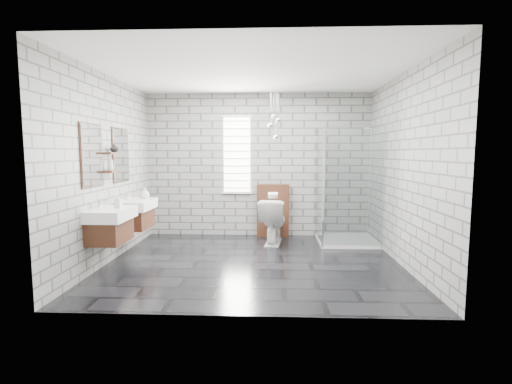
# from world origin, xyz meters

# --- Properties ---
(floor) EXTENTS (4.20, 3.60, 0.02)m
(floor) POSITION_xyz_m (0.00, 0.00, -0.01)
(floor) COLOR black
(floor) RESTS_ON ground
(ceiling) EXTENTS (4.20, 3.60, 0.02)m
(ceiling) POSITION_xyz_m (0.00, 0.00, 2.71)
(ceiling) COLOR white
(ceiling) RESTS_ON wall_back
(wall_back) EXTENTS (4.20, 0.02, 2.70)m
(wall_back) POSITION_xyz_m (0.00, 1.81, 1.35)
(wall_back) COLOR gray
(wall_back) RESTS_ON floor
(wall_front) EXTENTS (4.20, 0.02, 2.70)m
(wall_front) POSITION_xyz_m (0.00, -1.81, 1.35)
(wall_front) COLOR gray
(wall_front) RESTS_ON floor
(wall_left) EXTENTS (0.02, 3.60, 2.70)m
(wall_left) POSITION_xyz_m (-2.11, 0.00, 1.35)
(wall_left) COLOR gray
(wall_left) RESTS_ON floor
(wall_right) EXTENTS (0.02, 3.60, 2.70)m
(wall_right) POSITION_xyz_m (2.11, 0.00, 1.35)
(wall_right) COLOR gray
(wall_right) RESTS_ON floor
(vanity_left) EXTENTS (0.47, 0.70, 1.57)m
(vanity_left) POSITION_xyz_m (-1.91, -0.49, 0.76)
(vanity_left) COLOR #4B2717
(vanity_left) RESTS_ON wall_left
(vanity_right) EXTENTS (0.47, 0.70, 1.57)m
(vanity_right) POSITION_xyz_m (-1.91, 0.43, 0.76)
(vanity_right) COLOR #4B2717
(vanity_right) RESTS_ON wall_left
(shelf_lower) EXTENTS (0.14, 0.30, 0.03)m
(shelf_lower) POSITION_xyz_m (-2.03, -0.05, 1.32)
(shelf_lower) COLOR #4B2717
(shelf_lower) RESTS_ON wall_left
(shelf_upper) EXTENTS (0.14, 0.30, 0.03)m
(shelf_upper) POSITION_xyz_m (-2.03, -0.05, 1.58)
(shelf_upper) COLOR #4B2717
(shelf_upper) RESTS_ON wall_left
(window) EXTENTS (0.56, 0.05, 1.48)m
(window) POSITION_xyz_m (-0.40, 1.78, 1.55)
(window) COLOR white
(window) RESTS_ON wall_back
(cistern_panel) EXTENTS (0.60, 0.20, 1.00)m
(cistern_panel) POSITION_xyz_m (0.29, 1.70, 0.50)
(cistern_panel) COLOR #4B2717
(cistern_panel) RESTS_ON floor
(flush_plate) EXTENTS (0.18, 0.01, 0.12)m
(flush_plate) POSITION_xyz_m (0.29, 1.60, 0.80)
(flush_plate) COLOR silver
(flush_plate) RESTS_ON cistern_panel
(shower_enclosure) EXTENTS (1.00, 1.00, 2.03)m
(shower_enclosure) POSITION_xyz_m (1.50, 1.18, 0.50)
(shower_enclosure) COLOR white
(shower_enclosure) RESTS_ON floor
(pendant_cluster) EXTENTS (0.23, 0.19, 0.88)m
(pendant_cluster) POSITION_xyz_m (0.30, 1.37, 2.09)
(pendant_cluster) COLOR silver
(pendant_cluster) RESTS_ON ceiling
(toilet) EXTENTS (0.54, 0.83, 0.79)m
(toilet) POSITION_xyz_m (0.29, 1.18, 0.39)
(toilet) COLOR white
(toilet) RESTS_ON floor
(soap_bottle_a) EXTENTS (0.08, 0.09, 0.18)m
(soap_bottle_a) POSITION_xyz_m (-1.79, -0.42, 0.94)
(soap_bottle_a) COLOR #B2B2B2
(soap_bottle_a) RESTS_ON vanity_left
(soap_bottle_b) EXTENTS (0.17, 0.17, 0.17)m
(soap_bottle_b) POSITION_xyz_m (-1.79, 0.63, 0.94)
(soap_bottle_b) COLOR #B2B2B2
(soap_bottle_b) RESTS_ON vanity_right
(soap_bottle_c) EXTENTS (0.08, 0.08, 0.21)m
(soap_bottle_c) POSITION_xyz_m (-2.02, -0.10, 1.44)
(soap_bottle_c) COLOR #B2B2B2
(soap_bottle_c) RESTS_ON shelf_lower
(vase) EXTENTS (0.15, 0.15, 0.12)m
(vase) POSITION_xyz_m (-2.02, 0.05, 1.66)
(vase) COLOR #B2B2B2
(vase) RESTS_ON shelf_upper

